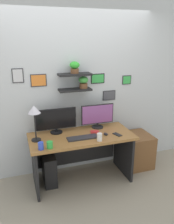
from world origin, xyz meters
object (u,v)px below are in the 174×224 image
monitor_left (56,120)px  computer_tower_left (49,169)px  cell_phone (117,134)px  drawer_cabinet (137,150)px  keyboard (83,138)px  scissors_tray (95,132)px  monitor_right (97,116)px  desk_lamp (34,113)px  pen_cup (41,146)px  water_cup (100,137)px  coffee_mug (50,145)px  desk (81,147)px  computer_mouse (106,134)px

monitor_left → computer_tower_left: monitor_left is taller
cell_phone → drawer_cabinet: size_ratio=0.25×
cell_phone → drawer_cabinet: (0.52, 0.29, -0.48)m
computer_tower_left → keyboard: bearing=-24.2°
scissors_tray → cell_phone: bearing=-32.5°
monitor_right → desk_lamp: (-0.97, -0.20, 0.20)m
scissors_tray → computer_tower_left: scissors_tray is taller
monitor_right → pen_cup: 1.07m
keyboard → water_cup: 0.25m
desk_lamp → pen_cup: desk_lamp is taller
scissors_tray → water_cup: size_ratio=1.09×
water_cup → desk_lamp: bearing=161.2°
water_cup → drawer_cabinet: bearing=25.1°
coffee_mug → drawer_cabinet: coffee_mug is taller
cell_phone → water_cup: 0.34m
keyboard → desk_lamp: (-0.63, 0.13, 0.39)m
scissors_tray → drawer_cabinet: (0.81, 0.11, -0.48)m
cell_phone → keyboard: bearing=158.5°
keyboard → desk: bearing=83.8°
monitor_right → coffee_mug: bearing=-150.1°
desk → computer_mouse: (0.34, -0.16, 0.23)m
scissors_tray → desk_lamp: bearing=-179.4°
computer_mouse → pen_cup: 0.97m
keyboard → water_cup: bearing=-37.4°
desk_lamp → computer_tower_left: desk_lamp is taller
keyboard → computer_mouse: computer_mouse is taller
water_cup → drawer_cabinet: 1.07m
computer_mouse → cell_phone: size_ratio=0.64×
desk_lamp → water_cup: 0.93m
monitor_right → computer_mouse: bearing=-88.4°
drawer_cabinet → cell_phone: bearing=-151.2°
monitor_right → cell_phone: (0.17, -0.37, -0.19)m
monitor_left → monitor_right: (0.66, -0.00, 0.00)m
cell_phone → drawer_cabinet: 0.76m
monitor_left → desk_lamp: 0.43m
desk → coffee_mug: 0.65m
pen_cup → drawer_cabinet: size_ratio=0.18×
coffee_mug → drawer_cabinet: 1.66m
monitor_left → keyboard: (0.31, -0.33, -0.18)m
desk → coffee_mug: (-0.51, -0.31, 0.26)m
pen_cup → computer_tower_left: (0.14, 0.37, -0.57)m
desk → keyboard: 0.28m
pen_cup → water_cup: 0.80m
cell_phone → coffee_mug: (-1.00, -0.11, 0.04)m
computer_mouse → cell_phone: computer_mouse is taller
desk → water_cup: (0.18, -0.31, 0.27)m
scissors_tray → pen_cup: bearing=-160.4°
desk_lamp → drawer_cabinet: (1.67, 0.11, -0.87)m
desk_lamp → computer_tower_left: 0.93m
keyboard → pen_cup: bearing=-165.4°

